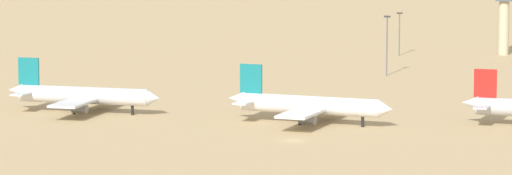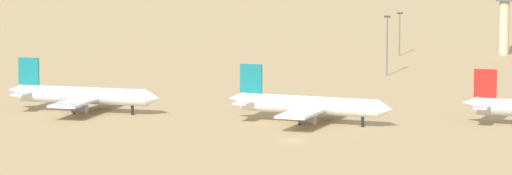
{
  "view_description": "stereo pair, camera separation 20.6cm",
  "coord_description": "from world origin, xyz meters",
  "px_view_note": "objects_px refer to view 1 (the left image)",
  "views": [
    {
      "loc": [
        48.49,
        -288.99,
        49.16
      ],
      "look_at": [
        -14.56,
        34.99,
        6.0
      ],
      "focal_mm": 103.27,
      "sensor_mm": 36.0,
      "label": 1
    },
    {
      "loc": [
        48.7,
        -288.95,
        49.16
      ],
      "look_at": [
        -14.56,
        34.99,
        6.0
      ],
      "focal_mm": 103.27,
      "sensor_mm": 36.0,
      "label": 2
    }
  ],
  "objects_px": {
    "light_pole_mid": "(399,30)",
    "parked_jet_teal_2": "(82,95)",
    "control_tower": "(504,13)",
    "parked_jet_teal_3": "(308,105)",
    "light_pole_west": "(387,41)"
  },
  "relations": [
    {
      "from": "control_tower",
      "to": "parked_jet_teal_3",
      "type": "bearing_deg",
      "value": -104.23
    },
    {
      "from": "light_pole_mid",
      "to": "parked_jet_teal_3",
      "type": "bearing_deg",
      "value": -92.51
    },
    {
      "from": "parked_jet_teal_3",
      "to": "light_pole_mid",
      "type": "xyz_separation_m",
      "value": [
        6.17,
        140.89,
        3.78
      ]
    },
    {
      "from": "parked_jet_teal_3",
      "to": "parked_jet_teal_2",
      "type": "bearing_deg",
      "value": -176.12
    },
    {
      "from": "light_pole_west",
      "to": "light_pole_mid",
      "type": "height_order",
      "value": "light_pole_west"
    },
    {
      "from": "light_pole_mid",
      "to": "light_pole_west",
      "type": "bearing_deg",
      "value": -88.28
    },
    {
      "from": "control_tower",
      "to": "light_pole_west",
      "type": "relative_size",
      "value": 1.3
    },
    {
      "from": "parked_jet_teal_3",
      "to": "light_pole_west",
      "type": "distance_m",
      "value": 89.3
    },
    {
      "from": "parked_jet_teal_3",
      "to": "control_tower",
      "type": "distance_m",
      "value": 153.86
    },
    {
      "from": "parked_jet_teal_3",
      "to": "light_pole_west",
      "type": "bearing_deg",
      "value": 95.41
    },
    {
      "from": "parked_jet_teal_3",
      "to": "light_pole_mid",
      "type": "bearing_deg",
      "value": 97.89
    },
    {
      "from": "control_tower",
      "to": "light_pole_west",
      "type": "bearing_deg",
      "value": -116.55
    },
    {
      "from": "light_pole_mid",
      "to": "parked_jet_teal_2",
      "type": "bearing_deg",
      "value": -113.7
    },
    {
      "from": "control_tower",
      "to": "light_pole_mid",
      "type": "xyz_separation_m",
      "value": [
        -31.58,
        -7.99,
        -5.16
      ]
    },
    {
      "from": "light_pole_west",
      "to": "control_tower",
      "type": "bearing_deg",
      "value": 63.45
    }
  ]
}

